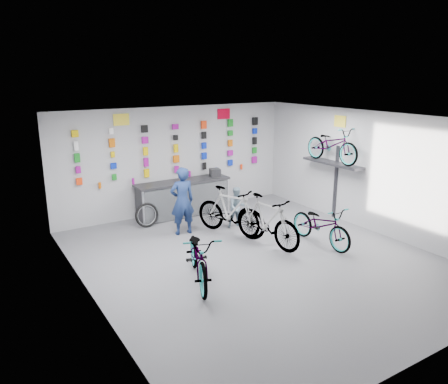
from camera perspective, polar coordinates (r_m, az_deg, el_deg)
floor at (r=9.56m, az=4.42°, el=-8.70°), size 8.00×8.00×0.00m
ceiling at (r=8.78m, az=4.82°, el=9.49°), size 8.00×8.00×0.00m
wall_back at (r=12.42m, az=-6.39°, el=4.15°), size 7.00×0.00×7.00m
wall_front at (r=6.47m, az=26.26°, el=-7.96°), size 7.00×0.00×7.00m
wall_left at (r=7.60m, az=-17.22°, el=-3.66°), size 0.00×8.00×8.00m
wall_right at (r=11.43m, az=18.92°, el=2.44°), size 0.00×8.00×8.00m
counter at (r=12.25m, az=-5.32°, el=-0.85°), size 2.70×0.66×1.00m
merch_wall at (r=12.36m, az=-5.68°, el=5.63°), size 5.57×0.08×1.57m
wall_bracket at (r=12.09m, az=14.03°, el=3.31°), size 0.39×1.90×2.00m
sign_left at (r=11.66m, az=-13.27°, el=9.19°), size 0.42×0.02×0.30m
sign_right at (r=12.99m, az=-0.03°, el=10.17°), size 0.42×0.02×0.30m
sign_side at (r=12.02m, az=14.91°, el=8.91°), size 0.02×0.40×0.30m
bike_left at (r=8.38m, az=-3.32°, el=-8.37°), size 1.34×2.10×1.04m
bike_center at (r=10.12m, az=5.63°, el=-3.76°), size 0.88×2.03×1.18m
bike_right at (r=10.40m, az=12.58°, el=-4.18°), size 0.67×1.83×0.96m
bike_service at (r=10.72m, az=0.87°, el=-2.53°), size 1.28×2.05×1.20m
bike_wall at (r=11.93m, az=13.94°, el=6.04°), size 0.63×1.80×0.95m
clerk at (r=10.74m, az=-5.47°, el=-1.17°), size 0.65×0.46×1.69m
customer at (r=11.24m, az=1.77°, el=-2.03°), size 0.60×0.51×1.07m
spare_wheel at (r=11.50m, az=-10.05°, el=-3.01°), size 0.65×0.19×0.64m
register at (r=12.58m, az=-1.19°, el=2.57°), size 0.34×0.36×0.22m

